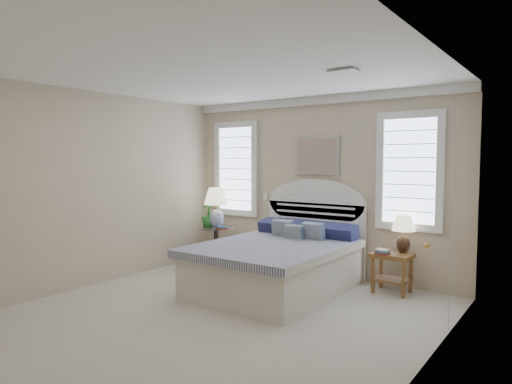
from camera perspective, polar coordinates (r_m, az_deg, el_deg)
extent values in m
cube|color=#B9B09E|center=(5.24, -5.93, -15.50)|extent=(4.50, 5.00, 0.01)
cube|color=white|center=(5.03, -6.16, 14.90)|extent=(4.50, 5.00, 0.01)
cube|color=#BEAA8E|center=(7.02, 7.67, 0.72)|extent=(4.50, 0.02, 2.70)
cube|color=#BEAA8E|center=(6.67, -20.64, 0.33)|extent=(0.02, 5.00, 2.70)
cube|color=#BEAA8E|center=(3.85, 19.84, -2.16)|extent=(0.02, 5.00, 2.70)
cube|color=white|center=(7.03, 7.62, 11.26)|extent=(4.50, 0.08, 0.12)
cube|color=#B2B2B2|center=(5.04, 10.88, 14.61)|extent=(0.30, 0.20, 0.02)
cube|color=white|center=(7.51, 1.19, -0.56)|extent=(0.08, 0.01, 0.12)
cube|color=#C9DEFF|center=(7.84, -2.44, 2.92)|extent=(0.90, 0.06, 1.60)
cube|color=#C9DEFF|center=(6.45, 18.66, 2.48)|extent=(0.90, 0.06, 1.60)
cube|color=silver|center=(6.97, 7.55, 4.56)|extent=(0.74, 0.04, 0.58)
cube|color=white|center=(5.03, 23.33, -2.57)|extent=(0.02, 1.80, 2.40)
cube|color=beige|center=(6.18, 2.39, -9.79)|extent=(1.60, 2.10, 0.55)
cube|color=navy|center=(6.07, 2.14, -7.00)|extent=(1.72, 2.15, 0.10)
cube|color=silver|center=(7.05, 7.38, -5.80)|extent=(1.62, 0.08, 1.10)
cube|color=#1C1F46|center=(6.99, 3.40, -4.38)|extent=(0.75, 0.31, 0.23)
cube|color=#1C1F46|center=(6.60, 9.31, -4.92)|extent=(0.75, 0.31, 0.23)
cube|color=#395181|center=(6.72, 3.44, -4.89)|extent=(0.33, 0.20, 0.34)
cube|color=#395181|center=(6.47, 7.20, -5.26)|extent=(0.33, 0.20, 0.34)
cube|color=#395181|center=(6.51, 4.83, -5.36)|extent=(0.28, 0.14, 0.29)
cylinder|color=black|center=(7.76, -4.98, -8.90)|extent=(0.32, 0.32, 0.03)
cylinder|color=black|center=(7.71, -4.99, -6.84)|extent=(0.08, 0.08, 0.60)
cylinder|color=silver|center=(7.65, -5.01, -4.49)|extent=(0.56, 0.56, 0.02)
cube|color=brown|center=(6.29, 16.67, -7.61)|extent=(0.50, 0.40, 0.06)
cube|color=brown|center=(6.36, 16.61, -10.43)|extent=(0.44, 0.34, 0.03)
cube|color=brown|center=(6.28, 14.41, -10.07)|extent=(0.04, 0.04, 0.47)
cube|color=brown|center=(6.55, 15.38, -9.49)|extent=(0.04, 0.04, 0.47)
cube|color=brown|center=(6.15, 17.95, -10.43)|extent=(0.04, 0.04, 0.47)
cube|color=brown|center=(6.43, 18.78, -9.82)|extent=(0.04, 0.04, 0.47)
cylinder|color=black|center=(7.62, -5.44, -7.83)|extent=(0.53, 0.53, 0.38)
cylinder|color=silver|center=(7.63, -4.97, -4.30)|extent=(0.17, 0.17, 0.03)
ellipsoid|color=silver|center=(7.62, -4.97, -3.33)|extent=(0.32, 0.32, 0.31)
cylinder|color=gold|center=(7.59, -4.98, -1.88)|extent=(0.04, 0.04, 0.11)
cylinder|color=black|center=(6.37, 17.90, -7.09)|extent=(0.13, 0.13, 0.03)
ellipsoid|color=black|center=(6.35, 17.92, -6.22)|extent=(0.23, 0.23, 0.24)
cylinder|color=gold|center=(6.33, 17.95, -4.92)|extent=(0.03, 0.03, 0.09)
imported|color=#2D6B2A|center=(7.65, -5.97, -2.72)|extent=(0.32, 0.32, 0.45)
cube|color=maroon|center=(7.42, -4.32, -4.58)|extent=(0.20, 0.17, 0.02)
cube|color=#29557B|center=(7.42, -4.32, -4.40)|extent=(0.19, 0.16, 0.02)
cube|color=maroon|center=(6.17, 15.53, -7.42)|extent=(0.19, 0.15, 0.02)
cube|color=#29557B|center=(6.16, 15.53, -7.20)|extent=(0.18, 0.14, 0.02)
cube|color=beige|center=(6.16, 15.53, -6.98)|extent=(0.17, 0.13, 0.02)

